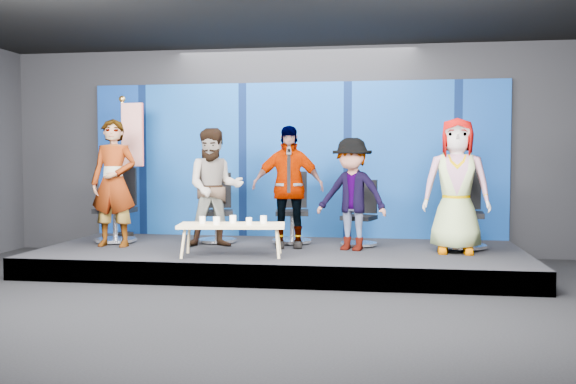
{
  "coord_description": "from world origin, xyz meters",
  "views": [
    {
      "loc": [
        1.52,
        -6.79,
        1.62
      ],
      "look_at": [
        0.12,
        2.4,
        1.14
      ],
      "focal_mm": 40.0,
      "sensor_mm": 36.0,
      "label": 1
    }
  ],
  "objects_px": {
    "panelist_a": "(114,183)",
    "mug_a": "(202,220)",
    "chair_b": "(217,219)",
    "chair_c": "(292,220)",
    "chair_e": "(464,222)",
    "mug_c": "(233,219)",
    "panelist_b": "(215,188)",
    "panelist_c": "(288,187)",
    "coffee_table": "(232,226)",
    "mug_d": "(249,221)",
    "chair_d": "(360,224)",
    "mug_e": "(263,219)",
    "flag_stand": "(129,163)",
    "panelist_e": "(456,186)",
    "mug_b": "(217,221)",
    "chair_a": "(117,218)",
    "panelist_d": "(352,194)"
  },
  "relations": [
    {
      "from": "panelist_a",
      "to": "chair_d",
      "type": "distance_m",
      "value": 3.77
    },
    {
      "from": "mug_e",
      "to": "mug_c",
      "type": "bearing_deg",
      "value": -178.01
    },
    {
      "from": "chair_d",
      "to": "coffee_table",
      "type": "height_order",
      "value": "chair_d"
    },
    {
      "from": "coffee_table",
      "to": "mug_d",
      "type": "xyz_separation_m",
      "value": [
        0.25,
        -0.04,
        0.08
      ]
    },
    {
      "from": "mug_a",
      "to": "chair_b",
      "type": "bearing_deg",
      "value": 96.8
    },
    {
      "from": "mug_a",
      "to": "flag_stand",
      "type": "height_order",
      "value": "flag_stand"
    },
    {
      "from": "panelist_a",
      "to": "coffee_table",
      "type": "xyz_separation_m",
      "value": [
        1.98,
        -0.67,
        -0.55
      ]
    },
    {
      "from": "panelist_a",
      "to": "panelist_c",
      "type": "bearing_deg",
      "value": 6.7
    },
    {
      "from": "panelist_a",
      "to": "panelist_b",
      "type": "relative_size",
      "value": 1.08
    },
    {
      "from": "mug_a",
      "to": "chair_c",
      "type": "bearing_deg",
      "value": 55.3
    },
    {
      "from": "panelist_c",
      "to": "mug_d",
      "type": "relative_size",
      "value": 19.08
    },
    {
      "from": "panelist_a",
      "to": "panelist_e",
      "type": "height_order",
      "value": "panelist_a"
    },
    {
      "from": "panelist_e",
      "to": "flag_stand",
      "type": "relative_size",
      "value": 0.8
    },
    {
      "from": "panelist_b",
      "to": "coffee_table",
      "type": "distance_m",
      "value": 1.1
    },
    {
      "from": "mug_c",
      "to": "mug_d",
      "type": "relative_size",
      "value": 1.13
    },
    {
      "from": "panelist_b",
      "to": "chair_b",
      "type": "bearing_deg",
      "value": 86.92
    },
    {
      "from": "coffee_table",
      "to": "mug_c",
      "type": "xyz_separation_m",
      "value": [
        -0.01,
        0.12,
        0.09
      ]
    },
    {
      "from": "chair_a",
      "to": "panelist_e",
      "type": "xyz_separation_m",
      "value": [
        5.18,
        -0.39,
        0.56
      ]
    },
    {
      "from": "chair_e",
      "to": "flag_stand",
      "type": "bearing_deg",
      "value": -179.45
    },
    {
      "from": "panelist_a",
      "to": "mug_a",
      "type": "relative_size",
      "value": 19.21
    },
    {
      "from": "chair_b",
      "to": "panelist_e",
      "type": "xyz_separation_m",
      "value": [
        3.61,
        -0.6,
        0.58
      ]
    },
    {
      "from": "flag_stand",
      "to": "mug_a",
      "type": "bearing_deg",
      "value": -34.96
    },
    {
      "from": "chair_b",
      "to": "mug_b",
      "type": "bearing_deg",
      "value": -89.74
    },
    {
      "from": "panelist_a",
      "to": "mug_e",
      "type": "bearing_deg",
      "value": -12.18
    },
    {
      "from": "coffee_table",
      "to": "flag_stand",
      "type": "xyz_separation_m",
      "value": [
        -2.12,
        1.58,
        0.84
      ]
    },
    {
      "from": "panelist_c",
      "to": "coffee_table",
      "type": "height_order",
      "value": "panelist_c"
    },
    {
      "from": "panelist_c",
      "to": "chair_d",
      "type": "distance_m",
      "value": 1.25
    },
    {
      "from": "panelist_b",
      "to": "panelist_c",
      "type": "height_order",
      "value": "panelist_c"
    },
    {
      "from": "chair_e",
      "to": "flag_stand",
      "type": "relative_size",
      "value": 0.5
    },
    {
      "from": "chair_a",
      "to": "chair_e",
      "type": "bearing_deg",
      "value": 1.55
    },
    {
      "from": "panelist_b",
      "to": "chair_c",
      "type": "distance_m",
      "value": 1.34
    },
    {
      "from": "panelist_d",
      "to": "mug_e",
      "type": "relative_size",
      "value": 15.2
    },
    {
      "from": "chair_d",
      "to": "panelist_e",
      "type": "bearing_deg",
      "value": -4.14
    },
    {
      "from": "chair_a",
      "to": "panelist_a",
      "type": "xyz_separation_m",
      "value": [
        0.17,
        -0.48,
        0.57
      ]
    },
    {
      "from": "panelist_e",
      "to": "mug_a",
      "type": "xyz_separation_m",
      "value": [
        -3.44,
        -0.78,
        -0.46
      ]
    },
    {
      "from": "mug_c",
      "to": "chair_a",
      "type": "bearing_deg",
      "value": 154.11
    },
    {
      "from": "chair_b",
      "to": "chair_c",
      "type": "height_order",
      "value": "chair_c"
    },
    {
      "from": "mug_b",
      "to": "chair_c",
      "type": "bearing_deg",
      "value": 63.5
    },
    {
      "from": "panelist_d",
      "to": "panelist_e",
      "type": "relative_size",
      "value": 0.86
    },
    {
      "from": "mug_c",
      "to": "mug_e",
      "type": "height_order",
      "value": "same"
    },
    {
      "from": "chair_a",
      "to": "mug_e",
      "type": "xyz_separation_m",
      "value": [
        2.56,
        -1.02,
        0.1
      ]
    },
    {
      "from": "flag_stand",
      "to": "panelist_b",
      "type": "bearing_deg",
      "value": -15.27
    },
    {
      "from": "chair_b",
      "to": "mug_a",
      "type": "relative_size",
      "value": 11.02
    },
    {
      "from": "panelist_b",
      "to": "panelist_e",
      "type": "distance_m",
      "value": 3.51
    },
    {
      "from": "chair_e",
      "to": "mug_e",
      "type": "bearing_deg",
      "value": -154.14
    },
    {
      "from": "panelist_c",
      "to": "mug_b",
      "type": "distance_m",
      "value": 1.41
    },
    {
      "from": "mug_c",
      "to": "mug_a",
      "type": "bearing_deg",
      "value": -161.27
    },
    {
      "from": "panelist_a",
      "to": "mug_d",
      "type": "height_order",
      "value": "panelist_a"
    },
    {
      "from": "chair_e",
      "to": "mug_c",
      "type": "relative_size",
      "value": 10.9
    },
    {
      "from": "chair_a",
      "to": "panelist_d",
      "type": "xyz_separation_m",
      "value": [
        3.72,
        -0.34,
        0.42
      ]
    }
  ]
}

